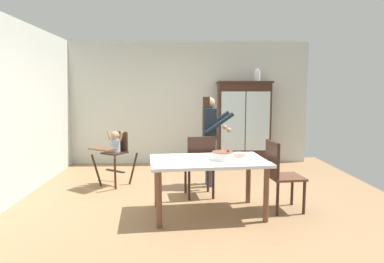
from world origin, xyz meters
The scene contains 12 objects.
ground_plane centered at (0.00, 0.00, 0.00)m, with size 6.24×6.24×0.00m, color #93704C.
wall_back centered at (0.00, 2.63, 1.35)m, with size 5.32×0.06×2.70m, color silver.
wall_left centered at (-2.63, 0.00, 1.35)m, with size 0.06×5.32×2.70m, color silver.
china_cabinet centered at (1.20, 2.37, 0.92)m, with size 1.17×0.48×1.83m.
ceramic_vase centered at (1.48, 2.37, 1.95)m, with size 0.13×0.13×0.27m.
high_chair_with_toddler centered at (-1.31, 0.83, 0.65)m, with size 0.80×0.85×0.95m.
adult_person centered at (0.32, 0.76, 0.97)m, with size 0.51×0.49×1.53m.
dining_table centered at (0.18, -0.60, 0.65)m, with size 1.60×1.07×0.74m.
birthday_cake centered at (0.37, -0.63, 0.79)m, with size 0.28×0.28×0.19m.
serving_bowl centered at (0.62, -0.44, 0.77)m, with size 0.18×0.18×0.06m, color #C6AD93.
dining_chair_far_side centered at (0.12, 0.08, 0.56)m, with size 0.49×0.49×0.96m.
dining_chair_right_end centered at (1.15, -0.50, 0.56)m, with size 0.48×0.48×0.96m.
Camera 1 is at (-0.19, -4.97, 1.65)m, focal length 31.85 mm.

